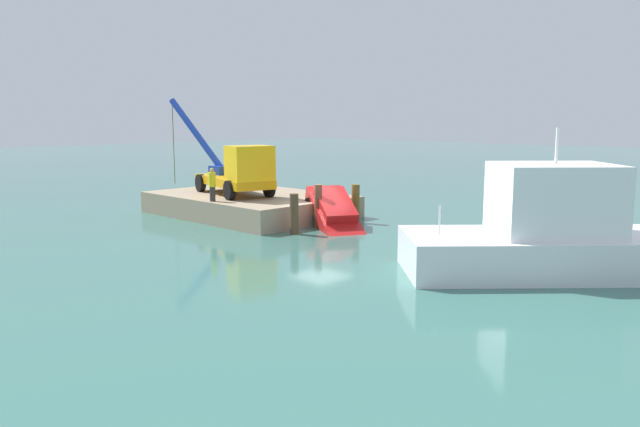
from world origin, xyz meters
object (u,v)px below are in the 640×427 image
crane_truck (238,171)px  dock_worker (212,184)px  moored_yacht (617,253)px  salvaged_car (335,214)px

crane_truck → dock_worker: 2.51m
dock_worker → moored_yacht: (18.03, 3.76, -1.31)m
crane_truck → dock_worker: size_ratio=5.29×
crane_truck → moored_yacht: bearing=4.4°
crane_truck → dock_worker: (0.88, -2.30, -0.48)m
dock_worker → salvaged_car: dock_worker is taller
salvaged_car → moored_yacht: moored_yacht is taller
dock_worker → moored_yacht: bearing=11.8°
dock_worker → crane_truck: bearing=110.9°
salvaged_car → dock_worker: bearing=-147.0°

